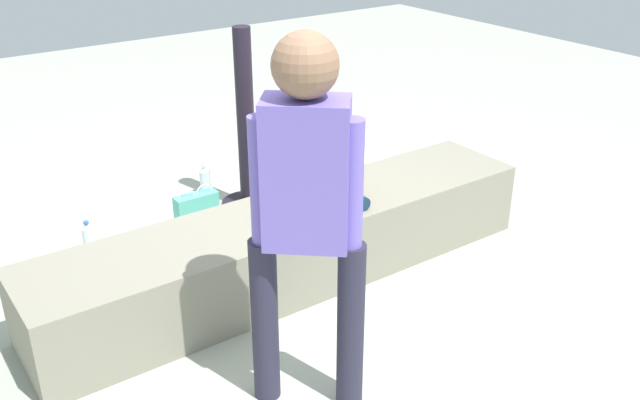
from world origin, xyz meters
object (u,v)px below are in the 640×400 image
at_px(cake_plate, 300,209).
at_px(water_bottle_far_side, 205,181).
at_px(adult_standing, 306,198).
at_px(party_cup_red, 190,252).
at_px(child_seated, 332,163).
at_px(water_bottle_near_gift, 89,238).
at_px(cake_box_white, 358,165).
at_px(gift_bag, 197,215).
at_px(handbag_black_leather, 300,214).

height_order(cake_plate, water_bottle_far_side, cake_plate).
xyz_separation_m(adult_standing, cake_plate, (0.49, 0.78, -0.50)).
bearing_deg(cake_plate, party_cup_red, 126.11).
distance_m(child_seated, cake_plate, 0.30).
relative_size(water_bottle_near_gift, party_cup_red, 1.82).
height_order(adult_standing, cake_box_white, adult_standing).
height_order(water_bottle_far_side, cake_box_white, water_bottle_far_side).
height_order(water_bottle_near_gift, cake_box_white, water_bottle_near_gift).
height_order(gift_bag, water_bottle_far_side, gift_bag).
xyz_separation_m(water_bottle_far_side, handbag_black_leather, (0.25, -0.77, -0.00)).
relative_size(child_seated, handbag_black_leather, 1.56).
relative_size(gift_bag, cake_box_white, 0.97).
bearing_deg(gift_bag, adult_standing, -99.77).
xyz_separation_m(child_seated, gift_bag, (-0.44, 0.75, -0.48)).
distance_m(adult_standing, cake_box_white, 2.54).
bearing_deg(handbag_black_leather, cake_box_white, 29.78).
bearing_deg(gift_bag, handbag_black_leather, -27.14).
bearing_deg(child_seated, handbag_black_leather, 77.01).
bearing_deg(water_bottle_near_gift, adult_standing, -79.04).
bearing_deg(gift_bag, child_seated, -59.46).
xyz_separation_m(child_seated, adult_standing, (-0.71, -0.81, 0.30)).
height_order(child_seated, water_bottle_far_side, child_seated).
bearing_deg(party_cup_red, water_bottle_far_side, 57.42).
bearing_deg(water_bottle_far_side, handbag_black_leather, -71.94).
bearing_deg(cake_plate, cake_box_white, 40.11).
bearing_deg(water_bottle_far_side, gift_bag, -121.44).
distance_m(cake_plate, party_cup_red, 0.76).
bearing_deg(adult_standing, gift_bag, 80.23).
distance_m(child_seated, party_cup_red, 0.98).
relative_size(cake_plate, cake_box_white, 0.67).
relative_size(water_bottle_near_gift, cake_box_white, 0.61).
relative_size(gift_bag, water_bottle_near_gift, 1.59).
height_order(adult_standing, party_cup_red, adult_standing).
distance_m(adult_standing, water_bottle_far_side, 2.29).
distance_m(water_bottle_near_gift, handbag_black_leather, 1.25).
distance_m(child_seated, handbag_black_leather, 0.71).
distance_m(water_bottle_far_side, handbag_black_leather, 0.81).
height_order(child_seated, cake_box_white, child_seated).
bearing_deg(gift_bag, cake_box_white, 7.52).
distance_m(child_seated, adult_standing, 1.12).
distance_m(gift_bag, party_cup_red, 0.32).
bearing_deg(cake_plate, water_bottle_far_side, 86.24).
height_order(party_cup_red, handbag_black_leather, handbag_black_leather).
height_order(adult_standing, water_bottle_near_gift, adult_standing).
distance_m(adult_standing, handbag_black_leather, 1.73).
bearing_deg(handbag_black_leather, cake_plate, -123.83).
xyz_separation_m(child_seated, water_bottle_near_gift, (-1.05, 0.93, -0.53)).
relative_size(adult_standing, handbag_black_leather, 4.98).
bearing_deg(cake_box_white, party_cup_red, -164.34).
height_order(child_seated, water_bottle_near_gift, child_seated).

